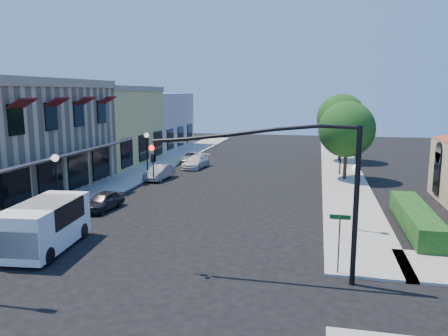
% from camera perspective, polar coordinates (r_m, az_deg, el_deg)
% --- Properties ---
extents(ground, '(120.00, 120.00, 0.00)m').
position_cam_1_polar(ground, '(17.55, -11.22, -14.37)').
color(ground, black).
rests_on(ground, ground).
extents(sidewalk_left, '(3.50, 50.00, 0.12)m').
position_cam_1_polar(sidewalk_left, '(44.92, -7.86, 0.69)').
color(sidewalk_left, '#9D9A8E').
rests_on(sidewalk_left, ground).
extents(sidewalk_right, '(3.50, 50.00, 0.12)m').
position_cam_1_polar(sidewalk_right, '(42.29, 15.02, -0.13)').
color(sidewalk_right, '#9D9A8E').
rests_on(sidewalk_right, ground).
extents(curb_red_strip, '(0.25, 10.00, 0.06)m').
position_cam_1_polar(curb_red_strip, '(27.28, -17.94, -5.82)').
color(curb_red_strip, maroon).
rests_on(curb_red_strip, ground).
extents(yellow_stucco_building, '(10.00, 12.00, 7.60)m').
position_cam_1_polar(yellow_stucco_building, '(46.35, -16.30, 5.32)').
color(yellow_stucco_building, tan).
rests_on(yellow_stucco_building, ground).
extents(pink_stucco_building, '(10.00, 12.00, 7.00)m').
position_cam_1_polar(pink_stucco_building, '(57.18, -10.55, 6.04)').
color(pink_stucco_building, beige).
rests_on(pink_stucco_building, ground).
extents(hedge, '(1.40, 8.00, 1.10)m').
position_cam_1_polar(hedge, '(25.22, 23.65, -7.46)').
color(hedge, '#134112').
rests_on(hedge, ground).
extents(street_tree_a, '(4.56, 4.56, 6.48)m').
position_cam_1_polar(street_tree_a, '(36.82, 15.74, 4.89)').
color(street_tree_a, '#3A2317').
rests_on(street_tree_a, ground).
extents(street_tree_b, '(4.94, 4.94, 7.02)m').
position_cam_1_polar(street_tree_b, '(46.76, 15.05, 6.33)').
color(street_tree_b, '#3A2317').
rests_on(street_tree_b, ground).
extents(signal_mast_arm, '(8.01, 0.39, 6.00)m').
position_cam_1_polar(signal_mast_arm, '(16.43, 9.57, -1.02)').
color(signal_mast_arm, black).
rests_on(signal_mast_arm, ground).
extents(street_name_sign, '(0.80, 0.06, 2.50)m').
position_cam_1_polar(street_name_sign, '(17.72, 14.83, -8.40)').
color(street_name_sign, '#595B5E').
rests_on(street_name_sign, ground).
extents(lamppost_left_near, '(0.44, 0.44, 3.57)m').
position_cam_1_polar(lamppost_left_near, '(27.54, -21.12, -0.03)').
color(lamppost_left_near, black).
rests_on(lamppost_left_near, ground).
extents(lamppost_left_far, '(0.44, 0.44, 3.57)m').
position_cam_1_polar(lamppost_left_far, '(39.85, -10.07, 3.35)').
color(lamppost_left_far, black).
rests_on(lamppost_left_far, ground).
extents(lamppost_right_near, '(0.44, 0.44, 3.57)m').
position_cam_1_polar(lamppost_right_near, '(23.14, 16.82, -1.56)').
color(lamppost_right_near, black).
rests_on(lamppost_right_near, ground).
extents(lamppost_right_far, '(0.44, 0.44, 3.57)m').
position_cam_1_polar(lamppost_right_far, '(38.93, 15.03, 3.01)').
color(lamppost_right_far, black).
rests_on(lamppost_right_far, ground).
extents(white_van, '(2.65, 5.17, 2.20)m').
position_cam_1_polar(white_van, '(21.62, -22.40, -6.67)').
color(white_van, white).
rests_on(white_van, ground).
extents(parked_car_a, '(1.63, 3.43, 1.13)m').
position_cam_1_polar(parked_car_a, '(27.86, -15.47, -4.18)').
color(parked_car_a, black).
rests_on(parked_car_a, ground).
extents(parked_car_b, '(1.66, 3.80, 1.22)m').
position_cam_1_polar(parked_car_b, '(36.56, -8.41, -0.55)').
color(parked_car_b, gray).
rests_on(parked_car_b, ground).
extents(parked_car_c, '(2.08, 4.24, 1.19)m').
position_cam_1_polar(parked_car_c, '(41.74, -3.72, 0.80)').
color(parked_car_c, silver).
rests_on(parked_car_c, ground).
extents(parked_car_d, '(2.05, 3.98, 1.07)m').
position_cam_1_polar(parked_car_d, '(45.18, -4.31, 1.42)').
color(parked_car_d, '#9C9FA1').
rests_on(parked_car_d, ground).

